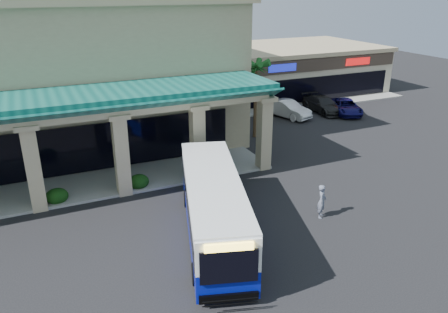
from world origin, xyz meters
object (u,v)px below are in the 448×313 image
car_red (323,105)px  car_gray (346,107)px  pedestrian (322,201)px  car_white (287,109)px  transit_bus (213,208)px

car_red → car_gray: (1.62, -1.32, -0.06)m
pedestrian → car_white: bearing=15.3°
pedestrian → car_gray: pedestrian is taller
pedestrian → car_gray: size_ratio=0.38×
car_white → car_gray: size_ratio=0.97×
transit_bus → car_gray: bearing=53.4°
car_white → car_gray: bearing=-30.7°
transit_bus → car_red: transit_bus is taller
car_red → car_white: bearing=-177.6°
transit_bus → car_white: bearing=65.3°
car_white → pedestrian: bearing=-134.4°
pedestrian → car_white: pedestrian is taller
transit_bus → car_gray: size_ratio=2.24×
transit_bus → car_gray: (19.38, 14.34, -0.82)m
car_white → car_gray: car_white is taller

